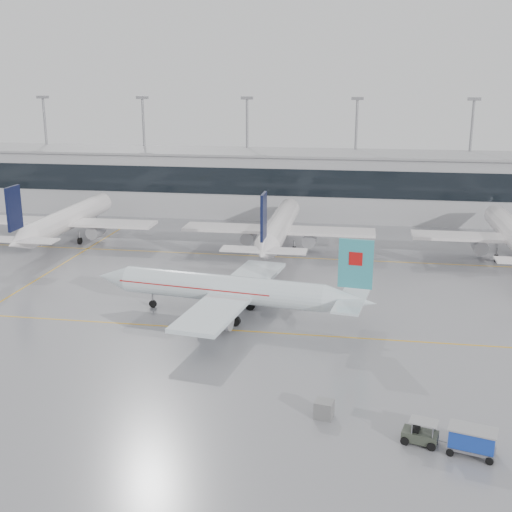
% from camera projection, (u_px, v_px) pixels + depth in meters
% --- Properties ---
extents(ground, '(320.00, 320.00, 0.00)m').
position_uv_depth(ground, '(238.00, 331.00, 68.32)').
color(ground, gray).
rests_on(ground, ground).
extents(taxi_line_main, '(120.00, 0.25, 0.01)m').
position_uv_depth(taxi_line_main, '(238.00, 331.00, 68.32)').
color(taxi_line_main, gold).
rests_on(taxi_line_main, ground).
extents(taxi_line_north, '(120.00, 0.25, 0.01)m').
position_uv_depth(taxi_line_north, '(275.00, 257.00, 96.86)').
color(taxi_line_north, gold).
rests_on(taxi_line_north, ground).
extents(taxi_line_cross, '(0.25, 60.00, 0.01)m').
position_uv_depth(taxi_line_cross, '(42.00, 276.00, 87.26)').
color(taxi_line_cross, gold).
rests_on(taxi_line_cross, ground).
extents(terminal, '(180.00, 15.00, 12.00)m').
position_uv_depth(terminal, '(297.00, 184.00, 125.72)').
color(terminal, '#A0A0A3').
rests_on(terminal, ground).
extents(terminal_glass, '(180.00, 0.20, 5.00)m').
position_uv_depth(terminal_glass, '(293.00, 183.00, 118.14)').
color(terminal_glass, black).
rests_on(terminal_glass, ground).
extents(terminal_roof, '(182.00, 16.00, 0.40)m').
position_uv_depth(terminal_roof, '(298.00, 153.00, 124.08)').
color(terminal_roof, gray).
rests_on(terminal_roof, ground).
extents(light_masts, '(156.40, 1.00, 22.60)m').
position_uv_depth(light_masts, '(301.00, 144.00, 129.48)').
color(light_masts, gray).
rests_on(light_masts, ground).
extents(air_canada_jet, '(33.06, 25.77, 10.01)m').
position_uv_depth(air_canada_jet, '(233.00, 290.00, 71.54)').
color(air_canada_jet, silver).
rests_on(air_canada_jet, ground).
extents(parked_jet_b, '(29.64, 36.96, 11.72)m').
position_uv_depth(parked_jet_b, '(67.00, 220.00, 104.84)').
color(parked_jet_b, white).
rests_on(parked_jet_b, ground).
extents(parked_jet_c, '(29.64, 36.96, 11.72)m').
position_uv_depth(parked_jet_c, '(279.00, 227.00, 99.39)').
color(parked_jet_c, white).
rests_on(parked_jet_c, ground).
extents(baggage_tug, '(3.90, 2.18, 1.86)m').
position_uv_depth(baggage_tug, '(420.00, 435.00, 46.99)').
color(baggage_tug, '#343A2F').
rests_on(baggage_tug, ground).
extents(baggage_cart, '(3.66, 2.61, 2.05)m').
position_uv_depth(baggage_cart, '(472.00, 439.00, 45.44)').
color(baggage_cart, gray).
rests_on(baggage_cart, ground).
extents(gse_unit, '(1.63, 1.55, 1.42)m').
position_uv_depth(gse_unit, '(324.00, 409.00, 50.58)').
color(gse_unit, slate).
rests_on(gse_unit, ground).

